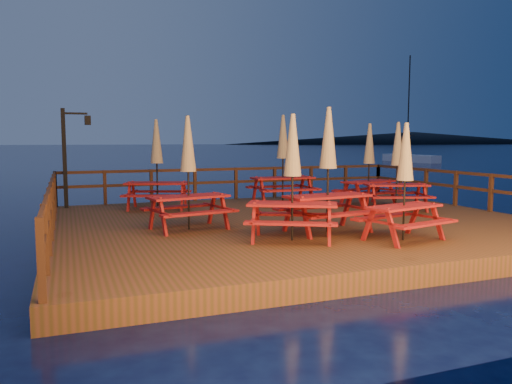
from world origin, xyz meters
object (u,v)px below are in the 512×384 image
sailboat (410,158)px  lamp_post (70,149)px  picnic_table_2 (283,158)px  picnic_table_0 (397,165)px  picnic_table_1 (292,175)px

sailboat → lamp_post: bearing=-142.9°
lamp_post → picnic_table_2: (6.42, -1.39, -0.31)m
picnic_table_0 → picnic_table_2: size_ratio=0.90×
picnic_table_0 → picnic_table_2: (-2.47, 2.63, 0.15)m
picnic_table_0 → picnic_table_1: 5.55m
lamp_post → picnic_table_0: bearing=-24.4°
lamp_post → picnic_table_0: (8.89, -4.02, -0.46)m
picnic_table_0 → picnic_table_1: bearing=-130.0°
picnic_table_1 → sailboat: bearing=77.2°
lamp_post → picnic_table_2: lamp_post is taller
lamp_post → sailboat: 46.20m
lamp_post → sailboat: (35.54, 29.46, -1.80)m
picnic_table_1 → picnic_table_0: bearing=59.7°
lamp_post → picnic_table_1: (4.17, -6.94, -0.45)m
picnic_table_0 → picnic_table_2: 3.61m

